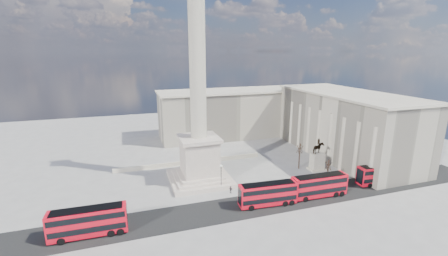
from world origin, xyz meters
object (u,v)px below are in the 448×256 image
victorian_lamp (221,175)px  pedestrian_crossing (231,190)px  red_bus_d (381,174)px  equestrian_statue (317,159)px  nelsons_column (199,128)px  red_bus_c (320,185)px  pedestrian_standing (337,177)px  red_bus_b (268,194)px  pedestrian_walking (314,177)px  red_bus_a (89,222)px

victorian_lamp → pedestrian_crossing: size_ratio=3.53×
red_bus_d → equestrian_statue: bearing=131.8°
nelsons_column → red_bus_c: size_ratio=4.15×
red_bus_d → equestrian_statue: size_ratio=1.36×
equestrian_statue → pedestrian_standing: (0.84, -6.83, -2.12)m
red_bus_d → nelsons_column: bearing=163.8°
red_bus_b → pedestrian_crossing: bearing=130.3°
pedestrian_walking → pedestrian_standing: (5.09, -1.63, 0.06)m
red_bus_b → red_bus_a: bearing=-175.9°
nelsons_column → pedestrian_walking: bearing=-17.7°
red_bus_b → equestrian_statue: 23.94m
red_bus_a → red_bus_b: 32.77m
victorian_lamp → red_bus_c: bearing=-27.3°
nelsons_column → pedestrian_standing: 34.90m
red_bus_c → pedestrian_standing: red_bus_c is taller
nelsons_column → red_bus_a: bearing=-144.9°
red_bus_c → victorian_lamp: 21.06m
pedestrian_crossing → red_bus_b: bearing=177.6°
red_bus_b → victorian_lamp: (-6.75, 9.63, 0.96)m
nelsons_column → pedestrian_standing: bearing=-17.7°
red_bus_b → pedestrian_standing: red_bus_b is taller
pedestrian_walking → red_bus_a: bearing=-168.1°
victorian_lamp → pedestrian_standing: size_ratio=3.44×
red_bus_d → red_bus_a: bearing=-174.5°
red_bus_d → red_bus_b: bearing=-173.7°
nelsons_column → red_bus_a: 29.57m
equestrian_statue → pedestrian_walking: bearing=-129.3°
red_bus_c → equestrian_statue: bearing=58.7°
nelsons_column → pedestrian_standing: size_ratio=29.40×
pedestrian_crossing → pedestrian_walking: bearing=-127.8°
red_bus_c → equestrian_statue: equestrian_statue is taller
equestrian_statue → pedestrian_walking: 7.06m
red_bus_c → pedestrian_crossing: bearing=158.8°
victorian_lamp → pedestrian_walking: (22.75, -2.06, -2.64)m
victorian_lamp → equestrian_statue: bearing=6.6°
red_bus_b → red_bus_d: bearing=5.7°
pedestrian_standing → nelsons_column: bearing=-23.7°
red_bus_a → pedestrian_crossing: 28.46m
victorian_lamp → equestrian_statue: equestrian_statue is taller
red_bus_c → pedestrian_crossing: red_bus_c is taller
red_bus_c → red_bus_d: bearing=4.6°
red_bus_c → pedestrian_standing: size_ratio=7.09×
red_bus_d → pedestrian_standing: size_ratio=6.83×
pedestrian_walking → victorian_lamp: bearing=177.9°
nelsons_column → pedestrian_walking: nelsons_column is taller
pedestrian_standing → red_bus_d: bearing=142.1°
red_bus_c → victorian_lamp: (-18.69, 9.66, 0.89)m
victorian_lamp → red_bus_d: bearing=-13.7°
red_bus_b → pedestrian_crossing: size_ratio=7.15×
red_bus_d → pedestrian_walking: size_ratio=7.33×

